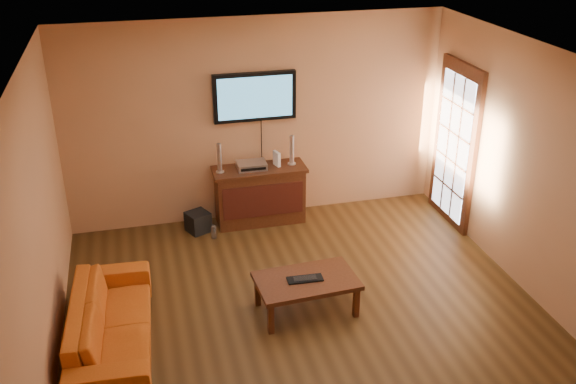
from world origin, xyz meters
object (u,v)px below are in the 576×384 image
object	(u,v)px
coffee_table	(306,283)
game_console	(277,159)
subwoofer	(198,222)
sofa	(110,315)
speaker_left	(219,159)
television	(255,97)
media_console	(260,195)
bottle	(214,232)
keyboard	(305,279)
av_receiver	(252,165)
speaker_right	(292,151)

from	to	relation	value
coffee_table	game_console	world-z (taller)	game_console
coffee_table	subwoofer	world-z (taller)	coffee_table
sofa	speaker_left	xyz separation A→B (m)	(1.43, 2.22, 0.59)
coffee_table	television	bearing A→B (deg)	91.14
media_console	sofa	world-z (taller)	media_console
bottle	keyboard	distance (m)	1.97
coffee_table	bottle	size ratio (longest dim) A/B	5.51
sofa	subwoofer	world-z (taller)	sofa
game_console	keyboard	size ratio (longest dim) A/B	0.51
game_console	keyboard	bearing A→B (deg)	-112.24
sofa	keyboard	distance (m)	1.98
game_console	subwoofer	xyz separation A→B (m)	(-1.09, -0.11, -0.74)
television	keyboard	world-z (taller)	television
television	coffee_table	world-z (taller)	television
sofa	av_receiver	xyz separation A→B (m)	(1.85, 2.25, 0.45)
speaker_right	av_receiver	bearing A→B (deg)	-178.86
speaker_left	television	bearing A→B (deg)	21.33
coffee_table	bottle	bearing A→B (deg)	111.98
television	bottle	size ratio (longest dim) A/B	5.45
speaker_left	av_receiver	xyz separation A→B (m)	(0.42, 0.03, -0.14)
keyboard	av_receiver	bearing A→B (deg)	93.33
speaker_left	game_console	bearing A→B (deg)	2.81
sofa	game_console	xyz separation A→B (m)	(2.19, 2.26, 0.51)
coffee_table	keyboard	bearing A→B (deg)	-151.25
television	bottle	distance (m)	1.81
television	speaker_right	xyz separation A→B (m)	(0.45, -0.17, -0.72)
media_console	keyboard	size ratio (longest dim) A/B	3.21
coffee_table	bottle	world-z (taller)	coffee_table
bottle	game_console	bearing A→B (deg)	20.73
television	speaker_left	world-z (taller)	television
game_console	subwoofer	distance (m)	1.33
speaker_right	keyboard	distance (m)	2.28
sofa	television	bearing A→B (deg)	-35.73
subwoofer	speaker_left	bearing A→B (deg)	-12.23
coffee_table	speaker_left	xyz separation A→B (m)	(-0.57, 2.12, 0.61)
sofa	game_console	bearing A→B (deg)	-41.07
media_console	subwoofer	bearing A→B (deg)	-174.68
av_receiver	game_console	size ratio (longest dim) A/B	1.95
media_console	coffee_table	xyz separation A→B (m)	(0.05, -2.13, -0.05)
speaker_right	subwoofer	xyz separation A→B (m)	(-1.30, -0.11, -0.83)
game_console	keyboard	distance (m)	2.23
sofa	keyboard	size ratio (longest dim) A/B	4.92
speaker_left	game_console	xyz separation A→B (m)	(0.76, 0.04, -0.08)
speaker_left	speaker_right	xyz separation A→B (m)	(0.97, 0.04, 0.00)
speaker_left	keyboard	xyz separation A→B (m)	(0.55, -2.13, -0.55)
sofa	av_receiver	bearing A→B (deg)	-36.40
speaker_left	game_console	distance (m)	0.77
television	bottle	xyz separation A→B (m)	(-0.68, -0.52, -1.60)
speaker_right	subwoofer	bearing A→B (deg)	-175.21
sofa	bottle	bearing A→B (deg)	-30.51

